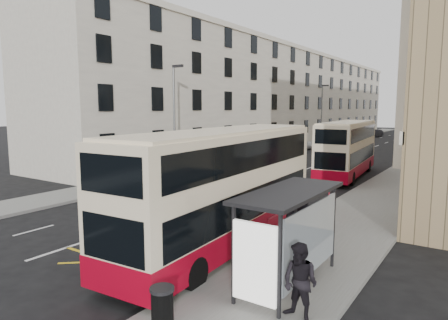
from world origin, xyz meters
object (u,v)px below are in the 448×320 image
Objects in this scene: white_van at (319,143)px; pedestrian_mid at (300,282)px; street_lamp_far at (322,111)px; pedestrian_far at (305,220)px; pedestrian_near at (290,232)px; street_lamp_near at (175,115)px; double_decker_rear at (347,149)px; car_red at (421,135)px; double_decker_front at (224,188)px; car_silver at (349,137)px; litter_bin at (162,306)px; bus_shelter at (288,219)px; car_dark at (376,133)px.

pedestrian_mid is at bearing -64.76° from white_van.
street_lamp_far is 41.33m from pedestrian_far.
street_lamp_near is at bearing -58.71° from pedestrian_near.
double_decker_rear is at bearing 116.17° from pedestrian_mid.
street_lamp_far is 23.80m from car_red.
double_decker_front reaches higher than double_decker_rear.
pedestrian_far is at bearing 24.55° from double_decker_front.
pedestrian_far is 49.20m from car_silver.
pedestrian_near is at bearing 84.24° from litter_bin.
car_silver reaches higher than car_red.
double_decker_rear is 5.46× the size of pedestrian_far.
street_lamp_far reaches higher than pedestrian_mid.
double_decker_front is 5.75× the size of pedestrian_far.
double_decker_rear is 6.33× the size of pedestrian_near.
double_decker_rear is 21.94m from pedestrian_mid.
car_silver is 15.19m from car_red.
white_van is 26.58m from car_red.
double_decker_rear is at bearing 36.35° from street_lamp_near.
white_van is (-14.48, 39.94, -0.40)m from pedestrian_mid.
street_lamp_near is 1.00× the size of street_lamp_far.
bus_shelter is 20.43m from double_decker_rear.
double_decker_front reaches higher than car_silver.
white_van is at bearing 87.49° from street_lamp_near.
car_red is (-6.29, 65.22, -0.41)m from pedestrian_mid.
car_red is at bearing 66.56° from street_lamp_far.
double_decker_rear is 23.48m from litter_bin.
double_decker_rear is 16.77m from pedestrian_far.
pedestrian_near is at bearing -72.00° from car_dark.
street_lamp_far is 46.54m from pedestrian_mid.
double_decker_front is 49.96m from car_silver.
litter_bin is at bearing -50.11° from street_lamp_near.
double_decker_front is (11.12, -10.20, -2.42)m from street_lamp_near.
street_lamp_near is at bearing -148.78° from double_decker_rear.
car_red is at bearing -108.41° from pedestrian_near.
double_decker_rear is (10.26, 7.55, -2.54)m from street_lamp_near.
car_red is (-0.92, 43.98, -1.42)m from double_decker_rear.
pedestrian_near is 61.73m from car_red.
pedestrian_far is (2.61, 1.37, -1.11)m from double_decker_front.
bus_shelter reaches higher than car_dark.
car_red is (-4.37, 61.58, -0.31)m from pedestrian_near.
street_lamp_near is at bearing 129.89° from litter_bin.
pedestrian_near is at bearing -36.25° from street_lamp_near.
double_decker_front is 3.15m from pedestrian_far.
street_lamp_near is at bearing -82.62° from car_silver.
car_silver reaches higher than white_van.
double_decker_front is at bearing -42.52° from street_lamp_near.
pedestrian_near is (3.44, -17.60, -1.12)m from double_decker_rear.
street_lamp_near is 1.75× the size of car_silver.
litter_bin is 67.34m from car_red.
bus_shelter is 2.21× the size of pedestrian_far.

